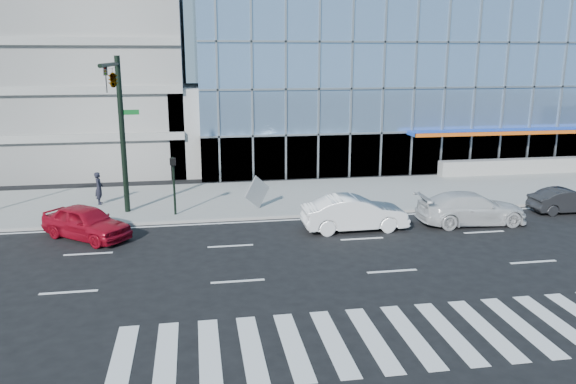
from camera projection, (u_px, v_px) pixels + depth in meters
name	position (u px, v px, depth m)	size (l,w,h in m)	color
ground	(362.00, 239.00, 25.63)	(160.00, 160.00, 0.00)	black
sidewalk	(323.00, 195.00, 33.27)	(120.00, 8.00, 0.15)	gray
theatre_building	(429.00, 62.00, 51.00)	(42.00, 26.00, 15.00)	#7EA5D3
parking_garage	(31.00, 31.00, 44.92)	(24.00, 24.00, 20.00)	gray
ramp_block	(213.00, 127.00, 41.19)	(6.00, 8.00, 6.00)	gray
traffic_signal	(116.00, 98.00, 26.76)	(1.14, 5.74, 8.00)	black
ped_signal_post	(174.00, 177.00, 28.48)	(0.30, 0.33, 3.00)	black
white_suv	(471.00, 208.00, 27.77)	(2.21, 5.43, 1.57)	silver
white_sedan	(354.00, 213.00, 26.78)	(1.75, 5.01, 1.65)	white
dark_sedan	(567.00, 201.00, 29.78)	(1.37, 3.92, 1.29)	black
red_sedan	(86.00, 222.00, 25.54)	(1.81, 4.49, 1.53)	#A30C1F
pedestrian	(99.00, 188.00, 30.81)	(0.66, 0.43, 1.80)	black
tilted_panel	(257.00, 192.00, 29.88)	(1.30, 0.06, 1.30)	#A1A1A1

